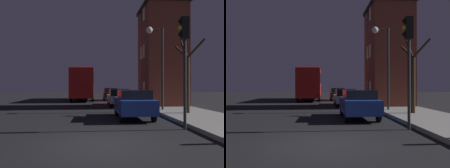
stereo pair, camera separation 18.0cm
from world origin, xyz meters
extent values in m
plane|color=black|center=(0.00, 0.00, 0.00)|extent=(120.00, 120.00, 0.00)
cube|color=brown|center=(5.58, 13.48, 4.26)|extent=(3.30, 4.66, 8.19)
cube|color=black|center=(5.58, 13.48, 8.51)|extent=(3.54, 4.90, 0.30)
cube|color=#F2D172|center=(3.91, 12.90, 1.57)|extent=(0.03, 0.70, 1.10)
cube|color=black|center=(3.91, 14.05, 1.57)|extent=(0.03, 0.70, 1.10)
cube|color=#F2D172|center=(3.91, 12.90, 4.66)|extent=(0.03, 0.70, 1.10)
cube|color=#F2D172|center=(3.91, 14.05, 4.66)|extent=(0.03, 0.70, 1.10)
cube|color=#F2D172|center=(3.91, 12.90, 7.76)|extent=(0.03, 0.70, 1.10)
cube|color=black|center=(3.91, 14.05, 7.76)|extent=(0.03, 0.70, 1.10)
cylinder|color=#28282B|center=(4.36, 8.84, 2.92)|extent=(0.14, 0.14, 5.49)
cylinder|color=#28282B|center=(3.91, 8.84, 5.57)|extent=(0.90, 0.09, 0.09)
sphere|color=white|center=(3.46, 8.84, 5.52)|extent=(0.45, 0.45, 0.45)
cylinder|color=#28282B|center=(3.43, 2.20, 1.84)|extent=(0.12, 0.12, 3.67)
cube|color=black|center=(3.43, 2.20, 4.12)|extent=(0.30, 0.24, 0.90)
sphere|color=black|center=(3.25, 2.20, 4.39)|extent=(0.20, 0.20, 0.20)
sphere|color=yellow|center=(3.25, 2.20, 4.12)|extent=(0.20, 0.20, 0.20)
sphere|color=black|center=(3.25, 2.20, 3.85)|extent=(0.20, 0.20, 0.20)
cylinder|color=#382819|center=(5.28, 6.73, 1.80)|extent=(0.26, 0.26, 3.27)
cylinder|color=#382819|center=(5.68, 6.45, 3.95)|extent=(0.96, 0.74, 1.12)
cylinder|color=#382819|center=(5.04, 7.10, 3.82)|extent=(0.64, 0.88, 0.86)
cylinder|color=#382819|center=(5.17, 7.00, 3.97)|extent=(0.36, 0.67, 1.12)
cube|color=red|center=(-1.56, 22.92, 2.07)|extent=(2.54, 10.04, 3.17)
cube|color=black|center=(-1.56, 22.92, 2.64)|extent=(2.56, 9.24, 1.14)
cube|color=#B2B2B2|center=(-1.56, 22.92, 3.71)|extent=(2.41, 9.54, 0.12)
cylinder|color=black|center=(-0.38, 26.18, 0.48)|extent=(0.18, 0.96, 0.96)
cylinder|color=black|center=(-2.74, 26.18, 0.48)|extent=(0.18, 0.96, 0.96)
cylinder|color=black|center=(-0.38, 19.66, 0.48)|extent=(0.18, 0.96, 0.96)
cylinder|color=black|center=(-2.74, 19.66, 0.48)|extent=(0.18, 0.96, 0.96)
cube|color=navy|center=(1.89, 5.81, 0.71)|extent=(1.76, 4.39, 0.73)
cube|color=black|center=(1.89, 5.59, 1.31)|extent=(1.55, 2.28, 0.47)
cylinder|color=black|center=(2.68, 7.24, 0.35)|extent=(0.18, 0.69, 0.69)
cylinder|color=black|center=(1.09, 7.24, 0.35)|extent=(0.18, 0.69, 0.69)
cylinder|color=black|center=(2.68, 4.39, 0.35)|extent=(0.18, 0.69, 0.69)
cylinder|color=black|center=(1.09, 4.39, 0.35)|extent=(0.18, 0.69, 0.69)
cube|color=#B7BABF|center=(1.98, 14.85, 0.59)|extent=(1.85, 4.64, 0.61)
cube|color=black|center=(1.98, 14.62, 1.19)|extent=(1.63, 2.41, 0.59)
cylinder|color=black|center=(2.82, 16.36, 0.29)|extent=(0.18, 0.58, 0.58)
cylinder|color=black|center=(1.14, 16.36, 0.29)|extent=(0.18, 0.58, 0.58)
cylinder|color=black|center=(2.82, 13.34, 0.29)|extent=(0.18, 0.58, 0.58)
cylinder|color=black|center=(1.14, 13.34, 0.29)|extent=(0.18, 0.58, 0.58)
cube|color=black|center=(1.73, 22.54, 0.64)|extent=(1.72, 4.06, 0.69)
cube|color=black|center=(1.73, 22.34, 1.24)|extent=(1.51, 2.11, 0.51)
cylinder|color=black|center=(2.50, 23.86, 0.30)|extent=(0.18, 0.59, 0.59)
cylinder|color=black|center=(0.96, 23.86, 0.30)|extent=(0.18, 0.59, 0.59)
cylinder|color=black|center=(2.50, 21.22, 0.30)|extent=(0.18, 0.59, 0.59)
cylinder|color=black|center=(0.96, 21.22, 0.30)|extent=(0.18, 0.59, 0.59)
camera|label=1|loc=(-0.24, -7.64, 1.78)|focal=40.00mm
camera|label=2|loc=(-0.07, -7.66, 1.78)|focal=40.00mm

